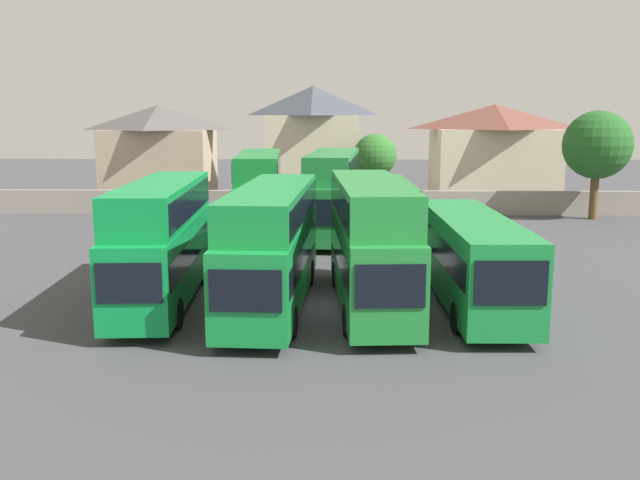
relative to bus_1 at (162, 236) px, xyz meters
The scene contains 14 objects.
ground 18.81m from the bus_1, 70.48° to the left, with size 140.00×140.00×0.00m, color #424247.
depot_boundary_wall 25.67m from the bus_1, 75.95° to the left, with size 56.00×0.50×1.80m, color gray.
bus_1 is the anchor object (origin of this frame).
bus_2 4.43m from the bus_1, ahead, with size 3.10×12.07×4.72m.
bus_3 8.27m from the bus_1, ahead, with size 3.15×11.19×4.98m.
bus_4 12.28m from the bus_1, ahead, with size 2.83×11.51×3.54m.
bus_5 15.48m from the bus_1, 81.89° to the left, with size 3.23×11.79×5.12m.
bus_6 16.70m from the bus_1, 66.24° to the left, with size 3.50×11.90×5.19m.
bus_7 18.11m from the bus_1, 56.03° to the left, with size 2.84×10.30×3.45m.
house_terrace_left 33.72m from the bus_1, 104.32° to the left, with size 9.31×7.00×8.17m.
house_terrace_centre 32.30m from the bus_1, 81.15° to the left, with size 7.85×7.35×9.75m.
house_terrace_right 39.34m from the bus_1, 58.59° to the left, with size 10.64×7.81×8.26m.
tree_left_of_lot 29.13m from the bus_1, 70.02° to the left, with size 3.37×3.37×5.97m.
tree_behind_wall 34.25m from the bus_1, 41.97° to the left, with size 4.82×4.82×7.73m.
Camera 1 is at (0.68, -26.39, 7.54)m, focal length 38.82 mm.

